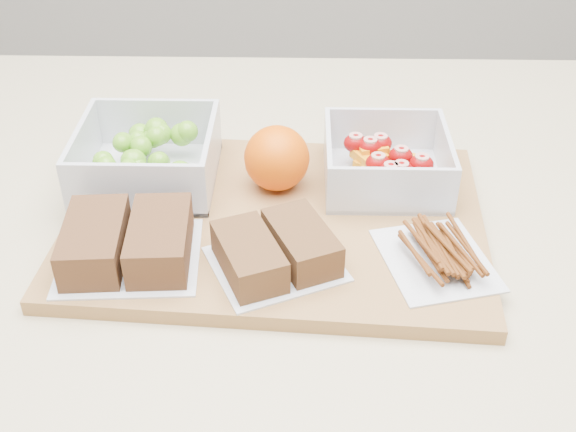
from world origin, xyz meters
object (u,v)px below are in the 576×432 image
(fruit_container, at_px, (386,164))
(sandwich_bag_left, at_px, (128,242))
(pretzel_bag, at_px, (437,250))
(sandwich_bag_center, at_px, (275,250))
(grape_container, at_px, (150,158))
(cutting_board, at_px, (276,221))
(orange, at_px, (277,158))

(fruit_container, relative_size, sandwich_bag_left, 0.96)
(pretzel_bag, bearing_deg, fruit_container, 104.94)
(sandwich_bag_center, bearing_deg, pretzel_bag, 3.56)
(pretzel_bag, bearing_deg, grape_container, 154.75)
(cutting_board, height_order, orange, orange)
(fruit_container, height_order, pretzel_bag, fruit_container)
(sandwich_bag_left, relative_size, pretzel_bag, 1.02)
(fruit_container, bearing_deg, orange, -174.29)
(sandwich_bag_left, bearing_deg, fruit_container, 29.00)
(grape_container, relative_size, sandwich_bag_left, 1.06)
(orange, relative_size, pretzel_bag, 0.52)
(cutting_board, bearing_deg, pretzel_bag, -20.95)
(fruit_container, distance_m, sandwich_bag_center, 0.18)
(pretzel_bag, bearing_deg, cutting_board, 155.27)
(cutting_board, distance_m, fruit_container, 0.14)
(orange, distance_m, sandwich_bag_left, 0.19)
(fruit_container, bearing_deg, grape_container, 179.85)
(orange, xyz_separation_m, pretzel_bag, (0.15, -0.12, -0.02))
(grape_container, height_order, orange, orange)
(sandwich_bag_left, bearing_deg, pretzel_bag, 0.50)
(grape_container, bearing_deg, pretzel_bag, -25.25)
(fruit_container, distance_m, orange, 0.12)
(sandwich_bag_left, bearing_deg, sandwich_bag_center, -2.83)
(cutting_board, distance_m, sandwich_bag_left, 0.16)
(sandwich_bag_center, bearing_deg, sandwich_bag_left, 177.17)
(orange, xyz_separation_m, sandwich_bag_center, (0.00, -0.13, -0.02))
(sandwich_bag_left, height_order, pretzel_bag, sandwich_bag_left)
(orange, relative_size, sandwich_bag_center, 0.48)
(sandwich_bag_center, bearing_deg, fruit_container, 52.12)
(cutting_board, relative_size, grape_container, 2.90)
(cutting_board, xyz_separation_m, fruit_container, (0.12, 0.07, 0.03))
(fruit_container, height_order, sandwich_bag_center, fruit_container)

